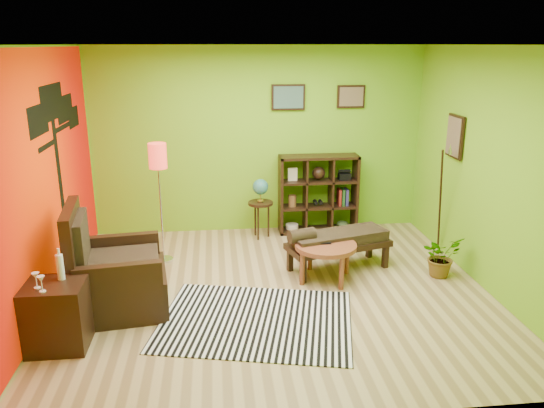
{
  "coord_description": "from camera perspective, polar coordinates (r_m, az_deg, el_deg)",
  "views": [
    {
      "loc": [
        -0.66,
        -5.66,
        2.81
      ],
      "look_at": [
        -0.02,
        0.11,
        1.05
      ],
      "focal_mm": 35.0,
      "sensor_mm": 36.0,
      "label": 1
    }
  ],
  "objects": [
    {
      "name": "potted_plant",
      "position": [
        7.01,
        17.68,
        -5.79
      ],
      "size": [
        0.63,
        0.66,
        0.41
      ],
      "primitive_type": "imported",
      "rotation": [
        0.0,
        0.0,
        0.38
      ],
      "color": "#26661E",
      "rests_on": "ground"
    },
    {
      "name": "globe_table",
      "position": [
        7.83,
        -1.25,
        1.13
      ],
      "size": [
        0.37,
        0.37,
        0.91
      ],
      "color": "black",
      "rests_on": "ground"
    },
    {
      "name": "coffee_table",
      "position": [
        6.55,
        5.79,
        -4.8
      ],
      "size": [
        0.76,
        0.76,
        0.49
      ],
      "color": "brown",
      "rests_on": "ground"
    },
    {
      "name": "cube_shelf",
      "position": [
        8.16,
        5.08,
        1.08
      ],
      "size": [
        1.2,
        0.35,
        1.2
      ],
      "color": "black",
      "rests_on": "ground"
    },
    {
      "name": "bench",
      "position": [
        6.83,
        6.9,
        -3.93
      ],
      "size": [
        1.42,
        0.84,
        0.62
      ],
      "color": "black",
      "rests_on": "ground"
    },
    {
      "name": "side_cabinet",
      "position": [
        5.55,
        -22.08,
        -10.99
      ],
      "size": [
        0.55,
        0.5,
        0.97
      ],
      "color": "black",
      "rests_on": "ground"
    },
    {
      "name": "ground",
      "position": [
        6.36,
        0.32,
        -9.37
      ],
      "size": [
        5.0,
        5.0,
        0.0
      ],
      "primitive_type": "plane",
      "color": "tan",
      "rests_on": "ground"
    },
    {
      "name": "armchair",
      "position": [
        6.08,
        -16.74,
        -7.62
      ],
      "size": [
        1.1,
        1.11,
        1.2
      ],
      "color": "black",
      "rests_on": "ground"
    },
    {
      "name": "floor_lamp",
      "position": [
        6.96,
        -12.13,
        3.95
      ],
      "size": [
        0.24,
        0.24,
        1.6
      ],
      "color": "silver",
      "rests_on": "ground"
    },
    {
      "name": "room_shell",
      "position": [
        5.79,
        -0.58,
        6.83
      ],
      "size": [
        5.04,
        4.54,
        2.82
      ],
      "color": "#72B51B",
      "rests_on": "ground"
    },
    {
      "name": "zebra_rug",
      "position": [
        5.74,
        -1.73,
        -12.38
      ],
      "size": [
        2.29,
        1.93,
        0.01
      ],
      "primitive_type": "cube",
      "rotation": [
        0.0,
        0.0,
        -0.22
      ],
      "color": "white",
      "rests_on": "ground"
    }
  ]
}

